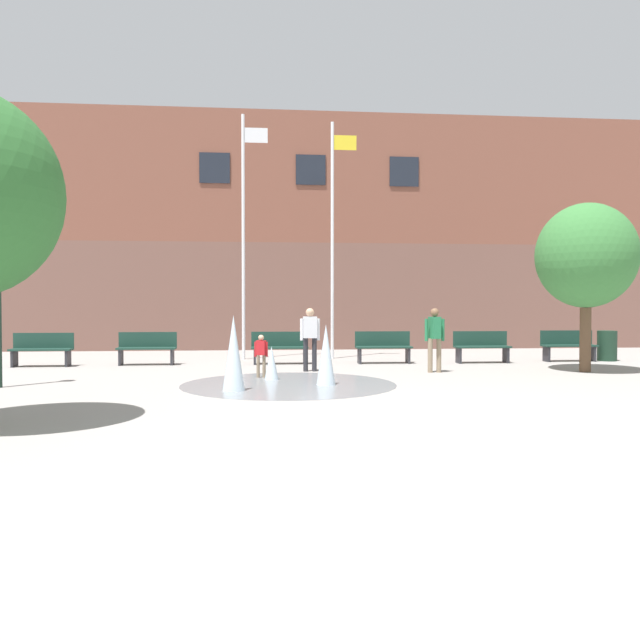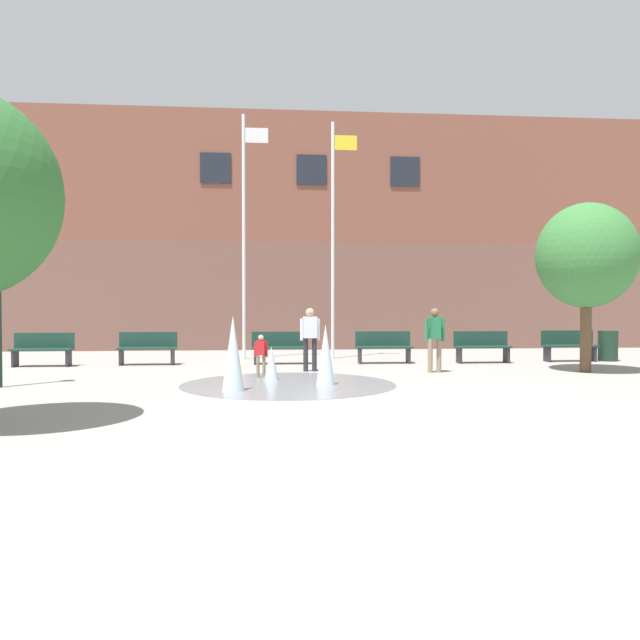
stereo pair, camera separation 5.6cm
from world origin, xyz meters
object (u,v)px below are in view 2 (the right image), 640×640
(adult_watching, at_px, (310,334))
(adult_in_red, at_px, (435,335))
(park_bench_under_right_flagpole, at_px, (384,347))
(flagpole_right, at_px, (334,233))
(park_bench_near_trashcan, at_px, (482,346))
(park_bench_center, at_px, (280,347))
(park_bench_left_of_flagpoles, at_px, (147,348))
(park_bench_far_right, at_px, (569,345))
(street_tree_near_building, at_px, (587,256))
(trash_can, at_px, (608,346))
(child_running, at_px, (261,352))
(flagpole_left, at_px, (245,229))
(park_bench_far_left, at_px, (43,349))

(adult_watching, bearing_deg, adult_in_red, -12.63)
(park_bench_under_right_flagpole, distance_m, flagpole_right, 4.02)
(park_bench_under_right_flagpole, bearing_deg, park_bench_near_trashcan, -2.54)
(park_bench_under_right_flagpole, xyz_separation_m, adult_in_red, (0.80, -2.49, 0.45))
(flagpole_right, bearing_deg, park_bench_center, -136.09)
(flagpole_right, bearing_deg, park_bench_left_of_flagpoles, -163.76)
(adult_in_red, bearing_deg, park_bench_center, -133.77)
(park_bench_far_right, height_order, street_tree_near_building, street_tree_near_building)
(park_bench_near_trashcan, height_order, trash_can, park_bench_near_trashcan)
(park_bench_center, relative_size, child_running, 1.62)
(park_bench_far_right, distance_m, street_tree_near_building, 3.87)
(park_bench_left_of_flagpoles, xyz_separation_m, flagpole_left, (2.66, 1.57, 3.50))
(park_bench_far_left, xyz_separation_m, street_tree_near_building, (13.97, -2.66, 2.40))
(flagpole_right, bearing_deg, adult_watching, -105.37)
(park_bench_left_of_flagpoles, distance_m, adult_watching, 4.89)
(street_tree_near_building, bearing_deg, trash_can, 52.19)
(park_bench_left_of_flagpoles, distance_m, flagpole_right, 6.58)
(park_bench_under_right_flagpole, relative_size, street_tree_near_building, 0.38)
(park_bench_left_of_flagpoles, height_order, adult_watching, adult_watching)
(adult_in_red, bearing_deg, trash_can, 104.33)
(park_bench_near_trashcan, height_order, park_bench_far_right, same)
(child_running, bearing_deg, adult_watching, -114.17)
(park_bench_far_left, bearing_deg, park_bench_center, 1.17)
(park_bench_far_right, xyz_separation_m, child_running, (-9.06, -3.32, 0.10))
(adult_watching, bearing_deg, park_bench_far_left, 162.66)
(adult_watching, xyz_separation_m, street_tree_near_building, (6.82, -0.77, 1.95))
(park_bench_far_right, xyz_separation_m, street_tree_near_building, (-1.02, -2.86, 2.40))
(adult_watching, distance_m, flagpole_right, 4.82)
(adult_in_red, relative_size, flagpole_right, 0.22)
(park_bench_far_left, distance_m, street_tree_near_building, 14.42)
(park_bench_far_left, distance_m, adult_in_red, 10.49)
(trash_can, bearing_deg, park_bench_far_right, -178.37)
(park_bench_left_of_flagpoles, height_order, trash_can, park_bench_left_of_flagpoles)
(park_bench_far_left, distance_m, flagpole_left, 6.68)
(park_bench_near_trashcan, bearing_deg, park_bench_center, 178.11)
(child_running, height_order, trash_can, child_running)
(park_bench_near_trashcan, bearing_deg, park_bench_far_right, 5.43)
(adult_watching, bearing_deg, child_running, -137.18)
(park_bench_under_right_flagpole, height_order, flagpole_left, flagpole_left)
(park_bench_left_of_flagpoles, relative_size, adult_in_red, 1.01)
(flagpole_right, xyz_separation_m, trash_can, (8.06, -1.55, -3.45))
(park_bench_under_right_flagpole, bearing_deg, park_bench_left_of_flagpoles, 178.77)
(park_bench_center, height_order, flagpole_left, flagpole_left)
(park_bench_near_trashcan, bearing_deg, adult_in_red, -130.94)
(child_running, bearing_deg, park_bench_far_left, -7.36)
(street_tree_near_building, bearing_deg, park_bench_under_right_flagpole, 149.18)
(park_bench_far_right, xyz_separation_m, flagpole_right, (-6.83, 1.58, 3.42))
(park_bench_under_right_flagpole, distance_m, trash_can, 6.82)
(park_bench_under_right_flagpole, height_order, park_bench_far_right, same)
(flagpole_left, bearing_deg, park_bench_near_trashcan, -15.08)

